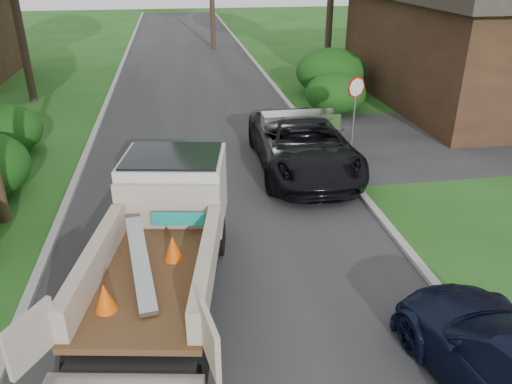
{
  "coord_description": "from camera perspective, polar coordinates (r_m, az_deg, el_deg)",
  "views": [
    {
      "loc": [
        -0.91,
        -7.19,
        6.23
      ],
      "look_at": [
        0.77,
        3.18,
        1.2
      ],
      "focal_mm": 35.0,
      "sensor_mm": 36.0,
      "label": 1
    }
  ],
  "objects": [
    {
      "name": "hedge_right_a",
      "position": [
        21.95,
        9.07,
        11.08
      ],
      "size": [
        2.6,
        2.6,
        1.7
      ],
      "primitive_type": "ellipsoid",
      "color": "#16430F",
      "rests_on": "ground"
    },
    {
      "name": "black_pickup",
      "position": [
        15.75,
        5.36,
        5.49
      ],
      "size": [
        3.01,
        6.21,
        1.7
      ],
      "primitive_type": "imported",
      "rotation": [
        0.0,
        0.0,
        -0.03
      ],
      "color": "black",
      "rests_on": "ground"
    },
    {
      "name": "hedge_right_b",
      "position": [
        24.89,
        8.57,
        13.42
      ],
      "size": [
        3.38,
        3.38,
        2.21
      ],
      "primitive_type": "ellipsoid",
      "color": "#16430F",
      "rests_on": "ground"
    },
    {
      "name": "curb_right",
      "position": [
        18.95,
        6.7,
        6.39
      ],
      "size": [
        0.2,
        90.0,
        0.12
      ],
      "primitive_type": "cube",
      "color": "#9E9E99",
      "rests_on": "ground"
    },
    {
      "name": "flatbed_truck",
      "position": [
        10.41,
        -10.14,
        -3.44
      ],
      "size": [
        3.53,
        6.41,
        2.3
      ],
      "rotation": [
        0.0,
        0.0,
        -0.17
      ],
      "color": "black",
      "rests_on": "ground"
    },
    {
      "name": "hedge_left_c",
      "position": [
        18.96,
        -27.03,
        6.26
      ],
      "size": [
        2.6,
        2.6,
        1.7
      ],
      "primitive_type": "ellipsoid",
      "color": "#16430F",
      "rests_on": "ground"
    },
    {
      "name": "curb_left",
      "position": [
        18.55,
        -18.61,
        4.77
      ],
      "size": [
        0.2,
        90.0,
        0.12
      ],
      "primitive_type": "cube",
      "color": "#9E9E99",
      "rests_on": "ground"
    },
    {
      "name": "road",
      "position": [
        18.31,
        -5.82,
        5.57
      ],
      "size": [
        8.0,
        90.0,
        0.02
      ],
      "primitive_type": "cube",
      "color": "#28282B",
      "rests_on": "ground"
    },
    {
      "name": "stop_sign",
      "position": [
        17.88,
        11.31,
        10.66
      ],
      "size": [
        0.71,
        0.32,
        2.48
      ],
      "color": "slate",
      "rests_on": "ground"
    },
    {
      "name": "house_right",
      "position": [
        25.54,
        24.97,
        16.43
      ],
      "size": [
        9.72,
        12.96,
        6.2
      ],
      "rotation": [
        0.0,
        0.0,
        1.57
      ],
      "color": "#361F16",
      "rests_on": "ground"
    },
    {
      "name": "ground",
      "position": [
        9.56,
        -1.54,
        -15.1
      ],
      "size": [
        120.0,
        120.0,
        0.0
      ],
      "primitive_type": "plane",
      "color": "#224D16",
      "rests_on": "ground"
    }
  ]
}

